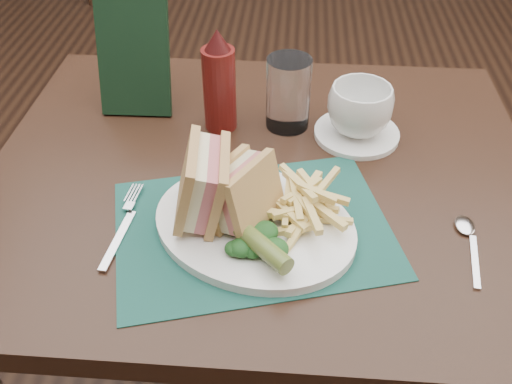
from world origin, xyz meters
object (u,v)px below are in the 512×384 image
Objects in this scene: sandwich_half_b at (231,187)px; drinking_glass at (288,93)px; placemat at (253,228)px; sandwich_half_a at (187,183)px; ketchup_bottle at (219,80)px; check_presenter at (134,57)px; coffee_cup at (360,110)px; table_main at (260,311)px; plate at (254,225)px; saucer at (356,133)px.

sandwich_half_b is 0.28m from drinking_glass.
sandwich_half_a is (-0.09, 0.01, 0.07)m from placemat.
sandwich_half_a reaches higher than placemat.
sandwich_half_b is 0.26m from ketchup_bottle.
check_presenter is (-0.15, 0.31, 0.03)m from sandwich_half_a.
coffee_cup is 0.86× the size of drinking_glass.
sandwich_half_b is (-0.03, 0.01, 0.07)m from placemat.
coffee_cup reaches higher than table_main.
coffee_cup reaches higher than plate.
saucer is 1.34× the size of coffee_cup.
sandwich_half_a is 0.78× the size of saucer.
placemat is 2.63× the size of saucer.
plate is at bearing -44.11° from placemat.
coffee_cup is at bearing 33.64° from table_main.
check_presenter is (-0.40, 0.07, 0.10)m from saucer.
sandwich_half_a is 0.63× the size of ketchup_bottle.
check_presenter is at bearing 143.75° from table_main.
drinking_glass reaches higher than saucer.
placemat is 0.29m from ketchup_bottle.
drinking_glass is (0.07, 0.27, -0.00)m from sandwich_half_b.
table_main is 6.92× the size of drinking_glass.
table_main is at bearing -56.52° from ketchup_bottle.
check_presenter is at bearing 161.09° from ketchup_bottle.
placemat is 0.08m from sandwich_half_b.
check_presenter is at bearing 126.94° from placemat.
drinking_glass is at bearing 167.66° from coffee_cup.
sandwich_half_b is at bearing -57.09° from check_presenter.
drinking_glass reaches higher than plate.
saucer is 0.42m from check_presenter.
saucer is at bearing 80.02° from plate.
sandwich_half_b is at bearing -129.31° from coffee_cup.
saucer is at bearing 56.70° from placemat.
sandwich_half_b is at bearing 159.94° from placemat.
placemat is 3.35× the size of sandwich_half_a.
saucer is at bearing 33.64° from table_main.
table_main is 0.40m from placemat.
check_presenter reaches higher than sandwich_half_a.
sandwich_half_b is at bearing -104.07° from table_main.
placemat is at bearing -90.64° from table_main.
ketchup_bottle reaches higher than coffee_cup.
ketchup_bottle is at bearing 131.40° from sandwich_half_b.
plate is 0.29m from ketchup_bottle.
ketchup_bottle reaches higher than sandwich_half_b.
saucer is 0.14m from drinking_glass.
sandwich_half_b reaches higher than saucer.
ketchup_bottle reaches higher than drinking_glass.
ketchup_bottle is (-0.08, 0.12, 0.47)m from table_main.
sandwich_half_b is (-0.03, -0.13, 0.44)m from table_main.
coffee_cup is at bearing -10.88° from check_presenter.
coffee_cup is 0.25m from ketchup_bottle.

